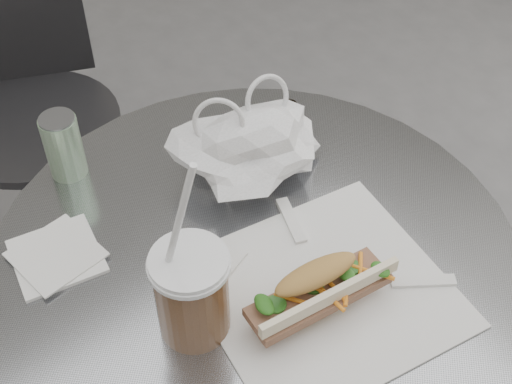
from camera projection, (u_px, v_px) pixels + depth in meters
cafe_table at (255, 357)px, 1.20m from camera, size 0.76×0.76×0.74m
chair_far at (46, 155)px, 1.74m from camera, size 0.42×0.44×0.74m
sandwich_paper at (325, 292)px, 0.96m from camera, size 0.36×0.35×0.00m
banh_mi at (317, 291)px, 0.91m from camera, size 0.25×0.12×0.08m
iced_coffee at (192, 292)px, 0.87m from camera, size 0.10×0.10×0.29m
sunglasses at (275, 121)px, 1.18m from camera, size 0.10×0.03×0.05m
plastic_bag at (252, 147)px, 1.08m from camera, size 0.27×0.24×0.11m
napkin_stack at (56, 256)px, 1.00m from camera, size 0.14×0.14×0.01m
drink_can at (63, 146)px, 1.08m from camera, size 0.06×0.06×0.11m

